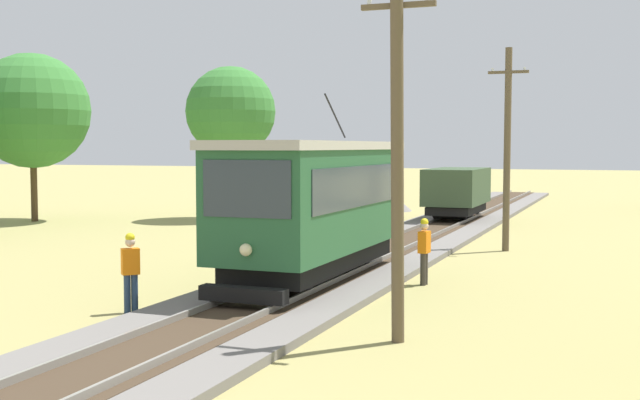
# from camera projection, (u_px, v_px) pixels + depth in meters

# --- Properties ---
(red_tram) EXTENTS (2.60, 8.54, 4.79)m
(red_tram) POSITION_uv_depth(u_px,v_px,m) (314.00, 203.00, 21.06)
(red_tram) COLOR #235633
(red_tram) RESTS_ON rail_right
(freight_car) EXTENTS (2.40, 5.20, 2.31)m
(freight_car) POSITION_uv_depth(u_px,v_px,m) (457.00, 191.00, 38.65)
(freight_car) COLOR #384C33
(freight_car) RESTS_ON rail_right
(utility_pole_near_tram) EXTENTS (1.40, 0.51, 7.10)m
(utility_pole_near_tram) POSITION_uv_depth(u_px,v_px,m) (397.00, 148.00, 14.78)
(utility_pole_near_tram) COLOR brown
(utility_pole_near_tram) RESTS_ON ground
(utility_pole_mid) EXTENTS (1.40, 0.35, 7.13)m
(utility_pole_mid) POSITION_uv_depth(u_px,v_px,m) (507.00, 147.00, 28.14)
(utility_pole_mid) COLOR brown
(utility_pole_mid) RESTS_ON ground
(gravel_pile) EXTENTS (2.72, 2.72, 1.17)m
(gravel_pile) POSITION_uv_depth(u_px,v_px,m) (388.00, 201.00, 46.05)
(gravel_pile) COLOR gray
(gravel_pile) RESTS_ON ground
(track_worker) EXTENTS (0.44, 0.44, 1.78)m
(track_worker) POSITION_uv_depth(u_px,v_px,m) (131.00, 269.00, 17.72)
(track_worker) COLOR navy
(track_worker) RESTS_ON ground
(second_worker) EXTENTS (0.28, 0.40, 1.78)m
(second_worker) POSITION_uv_depth(u_px,v_px,m) (424.00, 248.00, 21.31)
(second_worker) COLOR #38332D
(second_worker) RESTS_ON ground
(tree_right_far) EXTENTS (5.62, 5.62, 8.24)m
(tree_right_far) POSITION_uv_depth(u_px,v_px,m) (32.00, 111.00, 39.21)
(tree_right_far) COLOR #4C3823
(tree_right_far) RESTS_ON ground
(tree_horizon) EXTENTS (4.53, 4.53, 7.71)m
(tree_horizon) POSITION_uv_depth(u_px,v_px,m) (231.00, 112.00, 40.37)
(tree_horizon) COLOR #4C3823
(tree_horizon) RESTS_ON ground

